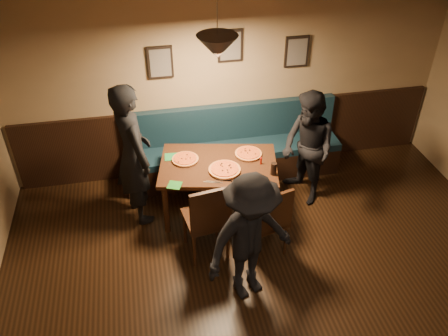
# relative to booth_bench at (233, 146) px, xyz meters

# --- Properties ---
(ceiling) EXTENTS (7.00, 7.00, 0.00)m
(ceiling) POSITION_rel_booth_bench_xyz_m (0.00, -3.20, 2.30)
(ceiling) COLOR silver
(ceiling) RESTS_ON ground
(wall_back) EXTENTS (6.00, 0.00, 6.00)m
(wall_back) POSITION_rel_booth_bench_xyz_m (0.00, 0.30, 0.90)
(wall_back) COLOR #8C704F
(wall_back) RESTS_ON ground
(wainscot) EXTENTS (5.88, 0.06, 1.00)m
(wainscot) POSITION_rel_booth_bench_xyz_m (0.00, 0.27, 0.00)
(wainscot) COLOR black
(wainscot) RESTS_ON ground
(booth_bench) EXTENTS (3.00, 0.60, 1.00)m
(booth_bench) POSITION_rel_booth_bench_xyz_m (0.00, 0.00, 0.00)
(booth_bench) COLOR #0F232D
(booth_bench) RESTS_ON ground
(picture_left) EXTENTS (0.32, 0.04, 0.42)m
(picture_left) POSITION_rel_booth_bench_xyz_m (-0.90, 0.27, 1.20)
(picture_left) COLOR black
(picture_left) RESTS_ON wall_back
(picture_center) EXTENTS (0.32, 0.04, 0.42)m
(picture_center) POSITION_rel_booth_bench_xyz_m (0.00, 0.27, 1.35)
(picture_center) COLOR black
(picture_center) RESTS_ON wall_back
(picture_right) EXTENTS (0.32, 0.04, 0.42)m
(picture_right) POSITION_rel_booth_bench_xyz_m (0.90, 0.27, 1.20)
(picture_right) COLOR black
(picture_right) RESTS_ON wall_back
(pendant_lamp) EXTENTS (0.44, 0.44, 0.25)m
(pendant_lamp) POSITION_rel_booth_bench_xyz_m (-0.36, -0.75, 1.75)
(pendant_lamp) COLOR black
(pendant_lamp) RESTS_ON ceiling
(dining_table) EXTENTS (1.58, 1.18, 0.76)m
(dining_table) POSITION_rel_booth_bench_xyz_m (-0.36, -0.75, -0.12)
(dining_table) COLOR black
(dining_table) RESTS_ON floor
(chair_near_left) EXTENTS (0.53, 0.53, 1.05)m
(chair_near_left) POSITION_rel_booth_bench_xyz_m (-0.63, -1.40, 0.02)
(chair_near_left) COLOR black
(chair_near_left) RESTS_ON floor
(chair_near_right) EXTENTS (0.52, 0.52, 0.97)m
(chair_near_right) POSITION_rel_booth_bench_xyz_m (0.04, -1.52, -0.02)
(chair_near_right) COLOR black
(chair_near_right) RESTS_ON floor
(diner_left) EXTENTS (0.63, 0.78, 1.85)m
(diner_left) POSITION_rel_booth_bench_xyz_m (-1.36, -0.59, 0.42)
(diner_left) COLOR black
(diner_left) RESTS_ON floor
(diner_right) EXTENTS (0.79, 0.90, 1.55)m
(diner_right) POSITION_rel_booth_bench_xyz_m (0.82, -0.67, 0.28)
(diner_right) COLOR black
(diner_right) RESTS_ON floor
(diner_front) EXTENTS (1.12, 0.87, 1.53)m
(diner_front) POSITION_rel_booth_bench_xyz_m (-0.29, -2.09, 0.26)
(diner_front) COLOR black
(diner_front) RESTS_ON floor
(pizza_a) EXTENTS (0.36, 0.36, 0.04)m
(pizza_a) POSITION_rel_booth_bench_xyz_m (-0.74, -0.59, 0.28)
(pizza_a) COLOR orange
(pizza_a) RESTS_ON dining_table
(pizza_b) EXTENTS (0.49, 0.49, 0.04)m
(pizza_b) POSITION_rel_booth_bench_xyz_m (-0.31, -0.91, 0.28)
(pizza_b) COLOR orange
(pizza_b) RESTS_ON dining_table
(pizza_c) EXTENTS (0.43, 0.43, 0.04)m
(pizza_c) POSITION_rel_booth_bench_xyz_m (0.05, -0.63, 0.28)
(pizza_c) COLOR orange
(pizza_c) RESTS_ON dining_table
(soda_glass) EXTENTS (0.09, 0.09, 0.15)m
(soda_glass) POSITION_rel_booth_bench_xyz_m (0.24, -1.08, 0.34)
(soda_glass) COLOR black
(soda_glass) RESTS_ON dining_table
(tabasco_bottle) EXTENTS (0.03, 0.03, 0.11)m
(tabasco_bottle) POSITION_rel_booth_bench_xyz_m (0.15, -0.85, 0.32)
(tabasco_bottle) COLOR #A21405
(tabasco_bottle) RESTS_ON dining_table
(napkin_a) EXTENTS (0.18, 0.18, 0.01)m
(napkin_a) POSITION_rel_booth_bench_xyz_m (-0.90, -0.49, 0.26)
(napkin_a) COLOR #1C6930
(napkin_a) RESTS_ON dining_table
(napkin_b) EXTENTS (0.20, 0.20, 0.01)m
(napkin_b) POSITION_rel_booth_bench_xyz_m (-0.93, -1.07, 0.26)
(napkin_b) COLOR #1C691D
(napkin_b) RESTS_ON dining_table
(cutlery_set) EXTENTS (0.19, 0.09, 0.00)m
(cutlery_set) POSITION_rel_booth_bench_xyz_m (-0.42, -1.10, 0.26)
(cutlery_set) COLOR silver
(cutlery_set) RESTS_ON dining_table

